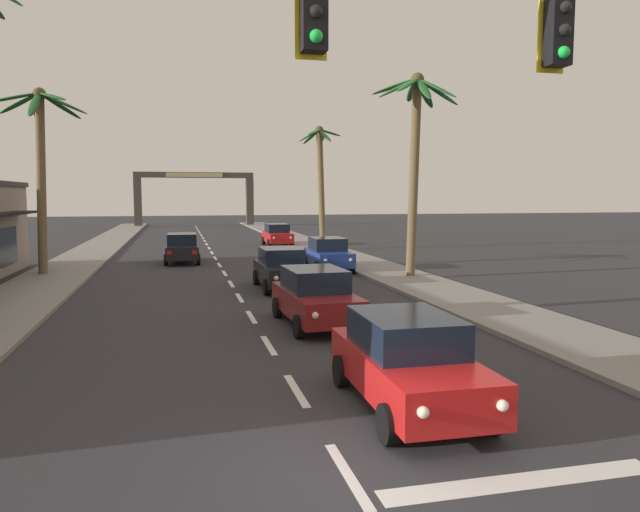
{
  "coord_description": "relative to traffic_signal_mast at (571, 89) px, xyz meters",
  "views": [
    {
      "loc": [
        -2.19,
        -7.3,
        3.81
      ],
      "look_at": [
        1.5,
        8.0,
        2.2
      ],
      "focal_mm": 33.13,
      "sensor_mm": 36.0,
      "label": 1
    }
  ],
  "objects": [
    {
      "name": "ground_plane",
      "position": [
        -3.32,
        -0.23,
        -5.32
      ],
      "size": [
        220.0,
        220.0,
        0.0
      ],
      "primitive_type": "plane",
      "color": "#2D2D33"
    },
    {
      "name": "sidewalk_right",
      "position": [
        4.48,
        19.77,
        -5.25
      ],
      "size": [
        3.2,
        110.0,
        0.14
      ],
      "primitive_type": "cube",
      "color": "gray",
      "rests_on": "ground"
    },
    {
      "name": "sidewalk_left",
      "position": [
        -11.12,
        19.77,
        -5.25
      ],
      "size": [
        3.2,
        110.0,
        0.14
      ],
      "primitive_type": "cube",
      "color": "gray",
      "rests_on": "ground"
    },
    {
      "name": "lane_markings",
      "position": [
        -2.93,
        20.57,
        -5.32
      ],
      "size": [
        4.28,
        89.02,
        0.01
      ],
      "color": "silver",
      "rests_on": "ground"
    },
    {
      "name": "traffic_signal_mast",
      "position": [
        0.0,
        0.0,
        0.0
      ],
      "size": [
        10.67,
        0.41,
        7.42
      ],
      "color": "#2D2D33",
      "rests_on": "ground"
    },
    {
      "name": "sedan_lead_at_stop_bar",
      "position": [
        -1.56,
        2.16,
        -4.47
      ],
      "size": [
        1.99,
        4.47,
        1.68
      ],
      "color": "red",
      "rests_on": "ground"
    },
    {
      "name": "sedan_third_in_queue",
      "position": [
        -1.62,
        9.17,
        -4.47
      ],
      "size": [
        2.08,
        4.5,
        1.68
      ],
      "color": "maroon",
      "rests_on": "ground"
    },
    {
      "name": "sedan_fifth_in_queue",
      "position": [
        -1.4,
        16.19,
        -4.47
      ],
      "size": [
        1.98,
        4.46,
        1.68
      ],
      "color": "black",
      "rests_on": "ground"
    },
    {
      "name": "sedan_oncoming_far",
      "position": [
        -5.31,
        26.95,
        -4.47
      ],
      "size": [
        1.97,
        4.46,
        1.68
      ],
      "color": "black",
      "rests_on": "ground"
    },
    {
      "name": "sedan_parked_nearest_kerb",
      "position": [
        1.88,
        37.03,
        -4.47
      ],
      "size": [
        1.98,
        4.46,
        1.68
      ],
      "color": "red",
      "rests_on": "ground"
    },
    {
      "name": "sedan_parked_mid_kerb",
      "position": [
        1.93,
        21.57,
        -4.47
      ],
      "size": [
        2.03,
        4.48,
        1.68
      ],
      "color": "navy",
      "rests_on": "ground"
    },
    {
      "name": "palm_left_third",
      "position": [
        -11.61,
        22.45,
        0.64
      ],
      "size": [
        4.43,
        4.13,
        8.78
      ],
      "color": "brown",
      "rests_on": "ground"
    },
    {
      "name": "palm_right_second",
      "position": [
        5.04,
        17.8,
        0.97
      ],
      "size": [
        4.03,
        4.09,
        9.32
      ],
      "color": "brown",
      "rests_on": "ground"
    },
    {
      "name": "palm_right_third",
      "position": [
        4.28,
        32.93,
        0.19
      ],
      "size": [
        3.13,
        2.92,
        8.65
      ],
      "color": "brown",
      "rests_on": "ground"
    },
    {
      "name": "town_gateway_arch",
      "position": [
        -3.32,
        68.76,
        -0.93
      ],
      "size": [
        14.74,
        0.9,
        6.77
      ],
      "color": "#423D38",
      "rests_on": "ground"
    }
  ]
}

